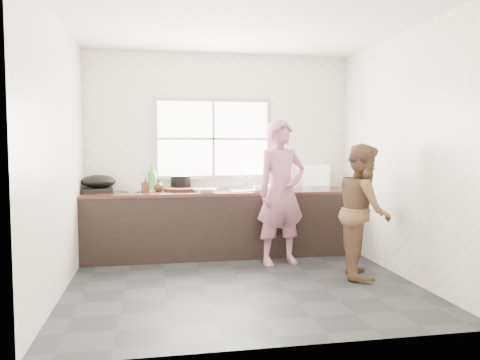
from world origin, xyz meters
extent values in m
cube|color=#242427|center=(0.00, 0.00, -0.01)|extent=(3.60, 3.20, 0.01)
cube|color=silver|center=(0.00, 0.00, 2.71)|extent=(3.60, 3.20, 0.01)
cube|color=silver|center=(0.00, 1.60, 1.35)|extent=(3.60, 0.01, 2.70)
cube|color=beige|center=(-1.80, 0.00, 1.35)|extent=(0.01, 3.20, 2.70)
cube|color=beige|center=(1.80, 0.00, 1.35)|extent=(0.01, 3.20, 2.70)
cube|color=silver|center=(0.00, -1.60, 1.35)|extent=(3.60, 0.01, 2.70)
cube|color=black|center=(0.00, 1.29, 0.41)|extent=(3.60, 0.62, 0.82)
cube|color=#391C17|center=(0.00, 1.29, 0.84)|extent=(3.60, 0.64, 0.04)
cube|color=silver|center=(0.35, 1.29, 0.86)|extent=(0.55, 0.45, 0.02)
cylinder|color=silver|center=(0.35, 1.49, 1.01)|extent=(0.02, 0.02, 0.30)
cube|color=#9EA0A5|center=(-0.10, 1.59, 1.55)|extent=(1.60, 0.05, 1.10)
cube|color=white|center=(-0.10, 1.57, 1.55)|extent=(1.50, 0.01, 1.00)
imported|color=#A6637B|center=(0.63, 0.74, 0.83)|extent=(0.68, 0.53, 1.65)
imported|color=brown|center=(1.39, 0.04, 0.74)|extent=(0.75, 0.85, 1.48)
cylinder|color=black|center=(-0.56, 1.37, 0.88)|extent=(0.53, 0.53, 0.04)
cube|color=silver|center=(-0.32, 1.17, 0.90)|extent=(0.19, 0.10, 0.01)
imported|color=silver|center=(-0.24, 1.08, 0.89)|extent=(0.29, 0.29, 0.06)
imported|color=white|center=(0.48, 1.08, 0.89)|extent=(0.22, 0.22, 0.07)
imported|color=white|center=(0.43, 1.09, 0.89)|extent=(0.24, 0.24, 0.06)
cylinder|color=black|center=(-0.55, 1.52, 0.96)|extent=(0.34, 0.34, 0.19)
cylinder|color=white|center=(-0.89, 1.49, 0.87)|extent=(0.28, 0.28, 0.02)
imported|color=green|center=(-0.92, 1.52, 1.03)|extent=(0.13, 0.13, 0.34)
imported|color=#482012|center=(-1.01, 1.27, 0.95)|extent=(0.10, 0.10, 0.17)
imported|color=#412710|center=(-0.84, 1.37, 0.93)|extent=(0.15, 0.15, 0.15)
cylinder|color=silver|center=(-1.00, 1.49, 0.91)|extent=(0.10, 0.10, 0.11)
cube|color=black|center=(-1.62, 1.42, 0.89)|extent=(0.42, 0.42, 0.06)
ellipsoid|color=black|center=(-1.60, 1.37, 1.00)|extent=(0.55, 0.55, 0.16)
cube|color=white|center=(1.28, 1.52, 1.03)|extent=(0.49, 0.39, 0.33)
cylinder|color=#A4A6AA|center=(-1.17, 1.41, 0.87)|extent=(0.35, 0.35, 0.01)
cylinder|color=silver|center=(-1.06, 1.52, 0.87)|extent=(0.28, 0.28, 0.01)
camera|label=1|loc=(-0.89, -4.77, 1.45)|focal=35.00mm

